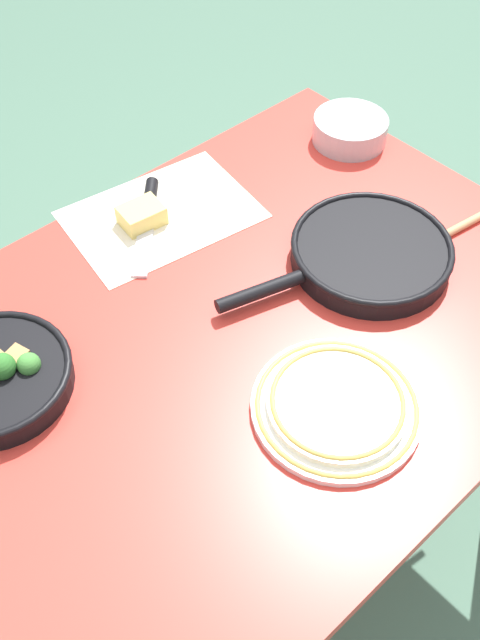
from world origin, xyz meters
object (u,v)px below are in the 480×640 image
skillet_eggs (369,253)px  grater_knife (148,213)px  cheese_block (142,216)px  dinner_plate_stack (336,406)px  prep_bowl_steel (350,130)px  wooden_spoon (444,235)px

skillet_eggs → grater_knife: (0.21, -0.35, -0.01)m
cheese_block → dinner_plate_stack: bearing=85.9°
dinner_plate_stack → prep_bowl_steel: bearing=-139.4°
grater_knife → dinner_plate_stack: size_ratio=0.78×
wooden_spoon → grater_knife: size_ratio=1.99×
skillet_eggs → dinner_plate_stack: (0.27, 0.17, -0.01)m
prep_bowl_steel → cheese_block: bearing=-9.7°
grater_knife → prep_bowl_steel: bearing=121.9°
cheese_block → dinner_plate_stack: (0.04, 0.51, -0.01)m
wooden_spoon → grater_knife: (0.36, -0.40, 0.00)m
skillet_eggs → dinner_plate_stack: skillet_eggs is taller
skillet_eggs → wooden_spoon: skillet_eggs is taller
wooden_spoon → cheese_block: size_ratio=4.72×
skillet_eggs → grater_knife: size_ratio=2.16×
grater_knife → dinner_plate_stack: dinner_plate_stack is taller
grater_knife → cheese_block: bearing=-23.4°
wooden_spoon → dinner_plate_stack: dinner_plate_stack is taller
prep_bowl_steel → wooden_spoon: bearing=73.4°
cheese_block → prep_bowl_steel: 0.47m
prep_bowl_steel → dinner_plate_stack: bearing=40.6°
skillet_eggs → cheese_block: (0.23, -0.34, -0.00)m
skillet_eggs → prep_bowl_steel: bearing=-116.5°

